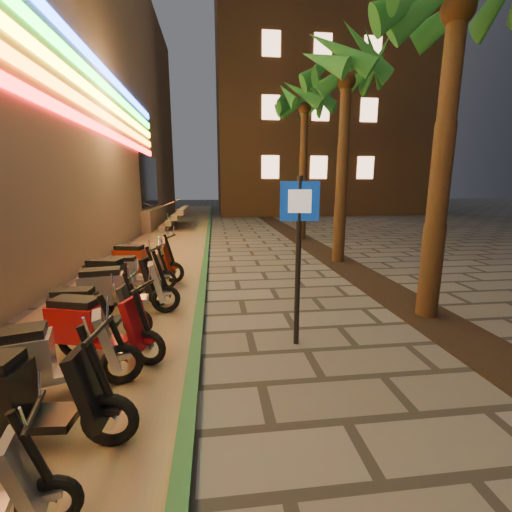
{
  "coord_description": "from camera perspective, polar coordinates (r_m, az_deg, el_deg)",
  "views": [
    {
      "loc": [
        -0.55,
        -4.0,
        2.54
      ],
      "look_at": [
        0.23,
        2.45,
        1.2
      ],
      "focal_mm": 24.0,
      "sensor_mm": 36.0,
      "label": 1
    }
  ],
  "objects": [
    {
      "name": "apartment_block",
      "position": [
        38.55,
        8.58,
        26.5
      ],
      "size": [
        18.0,
        16.06,
        25.0
      ],
      "color": "brown",
      "rests_on": "ground"
    },
    {
      "name": "scooter_6",
      "position": [
        5.59,
        -25.44,
        -10.54
      ],
      "size": [
        1.74,
        0.91,
        1.23
      ],
      "rotation": [
        0.0,
        0.0,
        -0.29
      ],
      "color": "black",
      "rests_on": "ground"
    },
    {
      "name": "scooter_4",
      "position": [
        4.21,
        -35.22,
        -18.75
      ],
      "size": [
        1.83,
        0.64,
        1.29
      ],
      "rotation": [
        0.0,
        0.0,
        -0.07
      ],
      "color": "black",
      "rests_on": "ground"
    },
    {
      "name": "scooter_9",
      "position": [
        7.96,
        -21.95,
        -3.59
      ],
      "size": [
        1.84,
        0.86,
        1.3
      ],
      "rotation": [
        0.0,
        0.0,
        -0.22
      ],
      "color": "black",
      "rests_on": "ground"
    },
    {
      "name": "scooter_10",
      "position": [
        8.83,
        -19.74,
        -2.46
      ],
      "size": [
        1.6,
        0.56,
        1.13
      ],
      "rotation": [
        0.0,
        0.0,
        0.03
      ],
      "color": "black",
      "rests_on": "ground"
    },
    {
      "name": "green_curb",
      "position": [
        14.23,
        -8.2,
        1.45
      ],
      "size": [
        0.18,
        60.0,
        0.1
      ],
      "primitive_type": "cube",
      "color": "#215A2F",
      "rests_on": "ground"
    },
    {
      "name": "parking_strip",
      "position": [
        14.38,
        -14.99,
        1.09
      ],
      "size": [
        3.4,
        60.0,
        0.01
      ],
      "primitive_type": "cube",
      "color": "#8C7251",
      "rests_on": "ground"
    },
    {
      "name": "pedestrian_sign",
      "position": [
        5.31,
        7.12,
        2.89
      ],
      "size": [
        0.59,
        0.13,
        2.69
      ],
      "rotation": [
        0.0,
        0.0,
        -0.17
      ],
      "color": "black",
      "rests_on": "ground"
    },
    {
      "name": "scooter_7",
      "position": [
        6.42,
        -25.91,
        -8.17
      ],
      "size": [
        1.61,
        0.56,
        1.14
      ],
      "rotation": [
        0.0,
        0.0,
        -0.05
      ],
      "color": "black",
      "rests_on": "ground"
    },
    {
      "name": "scooter_8",
      "position": [
        7.15,
        -22.0,
        -5.24
      ],
      "size": [
        1.86,
        0.8,
        1.31
      ],
      "rotation": [
        0.0,
        0.0,
        0.17
      ],
      "color": "black",
      "rests_on": "ground"
    },
    {
      "name": "ground",
      "position": [
        4.77,
        0.88,
        -20.51
      ],
      "size": [
        120.0,
        120.0,
        0.0
      ],
      "primitive_type": "plane",
      "color": "#474442",
      "rests_on": "ground"
    },
    {
      "name": "palm_c",
      "position": [
        12.18,
        14.87,
        26.45
      ],
      "size": [
        2.97,
        3.02,
        6.91
      ],
      "color": "#472D19",
      "rests_on": "ground"
    },
    {
      "name": "scooter_11",
      "position": [
        9.57,
        -18.68,
        -0.87
      ],
      "size": [
        1.86,
        0.82,
        1.31
      ],
      "rotation": [
        0.0,
        0.0,
        -0.19
      ],
      "color": "black",
      "rests_on": "ground"
    },
    {
      "name": "planting_strip",
      "position": [
        10.23,
        17.32,
        -3.21
      ],
      "size": [
        1.2,
        40.0,
        0.02
      ],
      "primitive_type": "cube",
      "color": "black",
      "rests_on": "ground"
    },
    {
      "name": "scooter_5",
      "position": [
        4.88,
        -31.88,
        -14.37
      ],
      "size": [
        1.75,
        0.94,
        1.25
      ],
      "rotation": [
        0.0,
        0.0,
        0.31
      ],
      "color": "black",
      "rests_on": "ground"
    },
    {
      "name": "palm_d",
      "position": [
        16.88,
        8.14,
        23.18
      ],
      "size": [
        2.97,
        3.02,
        7.16
      ],
      "color": "#472D19",
      "rests_on": "ground"
    },
    {
      "name": "palm_b",
      "position": [
        7.88,
        30.72,
        32.3
      ],
      "size": [
        2.97,
        3.02,
        6.66
      ],
      "color": "#472D19",
      "rests_on": "ground"
    }
  ]
}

